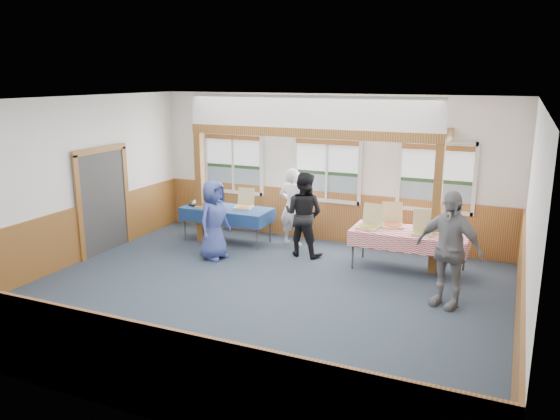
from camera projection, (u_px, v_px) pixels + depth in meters
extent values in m
plane|color=#2A3744|center=(258.00, 295.00, 9.10)|extent=(8.00, 8.00, 0.00)
plane|color=white|center=(255.00, 100.00, 8.33)|extent=(8.00, 8.00, 0.00)
plane|color=silver|center=(328.00, 169.00, 11.83)|extent=(8.00, 0.00, 8.00)
plane|color=silver|center=(107.00, 272.00, 5.61)|extent=(8.00, 0.00, 8.00)
plane|color=silver|center=(66.00, 183.00, 10.28)|extent=(0.00, 8.00, 8.00)
plane|color=silver|center=(530.00, 230.00, 7.15)|extent=(0.00, 8.00, 8.00)
cube|color=brown|center=(326.00, 216.00, 12.06)|extent=(7.98, 0.05, 1.10)
cube|color=brown|center=(116.00, 363.00, 5.88)|extent=(7.98, 0.05, 1.10)
cube|color=brown|center=(72.00, 236.00, 10.52)|extent=(0.05, 6.98, 1.10)
cube|color=brown|center=(520.00, 304.00, 7.41)|extent=(0.05, 6.98, 1.10)
cube|color=#333333|center=(103.00, 202.00, 11.20)|extent=(0.06, 1.30, 2.10)
cube|color=silver|center=(234.00, 192.00, 12.84)|extent=(1.52, 0.05, 0.08)
cube|color=silver|center=(232.00, 133.00, 12.51)|extent=(1.52, 0.05, 0.08)
cube|color=silver|center=(206.00, 161.00, 12.96)|extent=(0.08, 0.05, 1.46)
cube|color=silver|center=(262.00, 165.00, 12.38)|extent=(0.08, 0.05, 1.46)
cube|color=silver|center=(233.00, 163.00, 12.67)|extent=(0.05, 0.05, 1.30)
cube|color=slate|center=(234.00, 179.00, 12.80)|extent=(1.40, 0.02, 0.52)
cube|color=#1B341A|center=(234.00, 166.00, 12.73)|extent=(1.40, 0.02, 0.08)
cube|color=silver|center=(233.00, 150.00, 12.64)|extent=(1.40, 0.02, 0.70)
cube|color=brown|center=(232.00, 137.00, 12.52)|extent=(1.40, 0.07, 0.10)
cube|color=silver|center=(326.00, 200.00, 11.94)|extent=(1.52, 0.05, 0.08)
cube|color=silver|center=(327.00, 137.00, 11.61)|extent=(1.52, 0.05, 0.08)
cube|color=silver|center=(295.00, 167.00, 12.06)|extent=(0.08, 0.05, 1.46)
cube|color=silver|center=(360.00, 172.00, 11.49)|extent=(0.08, 0.05, 1.46)
cube|color=silver|center=(327.00, 169.00, 11.77)|extent=(0.05, 0.05, 1.30)
cube|color=slate|center=(327.00, 187.00, 11.90)|extent=(1.40, 0.02, 0.52)
cube|color=#1B341A|center=(327.00, 173.00, 11.83)|extent=(1.40, 0.02, 0.08)
cube|color=silver|center=(328.00, 155.00, 11.74)|extent=(1.40, 0.02, 0.70)
cube|color=brown|center=(327.00, 142.00, 11.62)|extent=(1.40, 0.07, 0.10)
cube|color=silver|center=(434.00, 211.00, 11.04)|extent=(1.52, 0.05, 0.08)
cube|color=silver|center=(438.00, 142.00, 10.71)|extent=(1.52, 0.05, 0.08)
cube|color=silver|center=(399.00, 174.00, 11.17)|extent=(0.08, 0.05, 1.46)
cube|color=silver|center=(475.00, 180.00, 10.59)|extent=(0.08, 0.05, 1.46)
cube|color=silver|center=(436.00, 177.00, 10.88)|extent=(0.05, 0.05, 1.30)
cube|color=slate|center=(435.00, 196.00, 11.00)|extent=(1.40, 0.02, 0.52)
cube|color=#1B341A|center=(436.00, 181.00, 10.93)|extent=(1.40, 0.02, 0.08)
cube|color=silver|center=(437.00, 162.00, 10.84)|extent=(1.40, 0.02, 0.70)
cube|color=brown|center=(438.00, 148.00, 10.72)|extent=(1.40, 0.07, 0.10)
cube|color=#5E3415|center=(200.00, 188.00, 11.83)|extent=(0.15, 0.15, 2.40)
cube|color=#5E3415|center=(436.00, 210.00, 9.88)|extent=(0.15, 0.15, 2.40)
cube|color=#5E3415|center=(308.00, 133.00, 10.55)|extent=(5.15, 0.18, 0.18)
cylinder|color=#333333|center=(185.00, 225.00, 12.06)|extent=(0.04, 0.04, 0.73)
cylinder|color=#333333|center=(201.00, 218.00, 12.65)|extent=(0.04, 0.04, 0.73)
cylinder|color=#333333|center=(257.00, 234.00, 11.36)|extent=(0.04, 0.04, 0.73)
cylinder|color=#333333|center=(270.00, 226.00, 11.96)|extent=(0.04, 0.04, 0.73)
cube|color=#333333|center=(227.00, 209.00, 11.92)|extent=(2.04, 1.30, 0.03)
cube|color=navy|center=(227.00, 208.00, 11.92)|extent=(2.11, 1.37, 0.01)
cube|color=navy|center=(217.00, 219.00, 11.57)|extent=(1.87, 0.57, 0.28)
cube|color=navy|center=(236.00, 210.00, 12.33)|extent=(1.87, 0.57, 0.28)
cylinder|color=#333333|center=(353.00, 250.00, 10.29)|extent=(0.04, 0.04, 0.73)
cylinder|color=#333333|center=(363.00, 240.00, 10.94)|extent=(0.04, 0.04, 0.73)
cylinder|color=#333333|center=(460.00, 264.00, 9.53)|extent=(0.04, 0.04, 0.73)
cylinder|color=#333333|center=(465.00, 252.00, 10.18)|extent=(0.04, 0.04, 0.73)
cube|color=#333333|center=(410.00, 232.00, 10.15)|extent=(2.11, 0.99, 0.03)
cube|color=red|center=(410.00, 231.00, 10.14)|extent=(2.18, 1.05, 0.01)
cube|color=red|center=(404.00, 245.00, 9.77)|extent=(2.12, 0.14, 0.28)
cube|color=red|center=(414.00, 232.00, 10.59)|extent=(2.12, 0.14, 0.28)
cube|color=#C5B783|center=(207.00, 207.00, 11.93)|extent=(0.45, 0.45, 0.04)
cylinder|color=#C3702D|center=(207.00, 205.00, 11.93)|extent=(0.39, 0.39, 0.01)
cube|color=#C5B783|center=(214.00, 195.00, 12.08)|extent=(0.41, 0.15, 0.39)
cube|color=#C5B783|center=(244.00, 207.00, 11.88)|extent=(0.43, 0.43, 0.04)
cylinder|color=#D8BD64|center=(243.00, 206.00, 11.87)|extent=(0.38, 0.38, 0.01)
cube|color=#C5B783|center=(246.00, 196.00, 12.04)|extent=(0.38, 0.16, 0.36)
cube|color=#C5B783|center=(368.00, 227.00, 10.30)|extent=(0.43, 0.43, 0.04)
cylinder|color=gold|center=(368.00, 226.00, 10.30)|extent=(0.37, 0.37, 0.01)
cube|color=#C5B783|center=(373.00, 214.00, 10.46)|extent=(0.40, 0.13, 0.39)
cube|color=#C5B783|center=(393.00, 226.00, 10.41)|extent=(0.49, 0.49, 0.04)
cylinder|color=#C3702D|center=(393.00, 224.00, 10.40)|extent=(0.43, 0.43, 0.01)
cube|color=#C5B783|center=(392.00, 212.00, 10.58)|extent=(0.40, 0.21, 0.39)
cube|color=#C5B783|center=(422.00, 233.00, 9.93)|extent=(0.42, 0.42, 0.04)
cylinder|color=gold|center=(422.00, 232.00, 9.93)|extent=(0.37, 0.37, 0.01)
cube|color=#C5B783|center=(423.00, 219.00, 10.09)|extent=(0.38, 0.14, 0.36)
cube|color=#C5B783|center=(447.00, 232.00, 9.97)|extent=(0.42, 0.42, 0.05)
cylinder|color=#D8BD64|center=(447.00, 231.00, 9.96)|extent=(0.37, 0.37, 0.01)
cube|color=#C5B783|center=(449.00, 217.00, 10.14)|extent=(0.42, 0.10, 0.41)
cylinder|color=black|center=(197.00, 204.00, 12.20)|extent=(0.40, 0.40, 0.03)
cylinder|color=white|center=(197.00, 203.00, 12.20)|extent=(0.09, 0.09, 0.04)
sphere|color=#2E6627|center=(202.00, 203.00, 12.15)|extent=(0.09, 0.09, 0.09)
sphere|color=beige|center=(202.00, 202.00, 12.25)|extent=(0.09, 0.09, 0.09)
sphere|color=#2E6627|center=(199.00, 202.00, 12.30)|extent=(0.09, 0.09, 0.09)
sphere|color=beige|center=(195.00, 202.00, 12.28)|extent=(0.09, 0.09, 0.09)
sphere|color=#2E6627|center=(192.00, 203.00, 12.19)|extent=(0.09, 0.09, 0.09)
sphere|color=beige|center=(194.00, 204.00, 12.11)|extent=(0.09, 0.09, 0.09)
sphere|color=#2E6627|center=(198.00, 204.00, 12.09)|extent=(0.09, 0.09, 0.09)
cylinder|color=olive|center=(456.00, 236.00, 9.57)|extent=(0.07, 0.07, 0.15)
imported|color=white|center=(292.00, 207.00, 11.64)|extent=(0.66, 0.48, 1.68)
imported|color=black|center=(303.00, 214.00, 10.96)|extent=(0.88, 0.71, 1.72)
imported|color=#38468E|center=(214.00, 220.00, 10.77)|extent=(0.63, 0.85, 1.59)
imported|color=gray|center=(449.00, 249.00, 8.50)|extent=(1.19, 0.81, 1.87)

